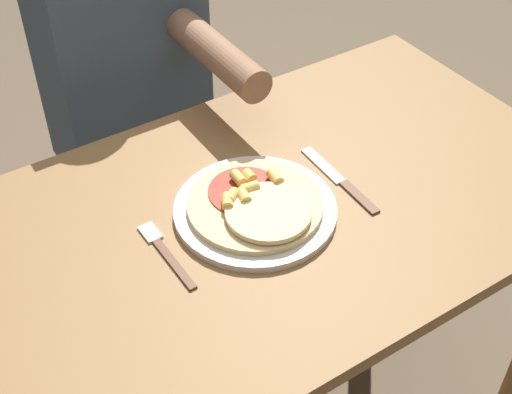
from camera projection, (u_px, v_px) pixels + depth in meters
The scene contains 6 objects.
dining_table at pixel (274, 251), 1.37m from camera, with size 1.19×0.70×0.74m.
plate at pixel (256, 211), 1.26m from camera, with size 0.29×0.29×0.01m.
pizza at pixel (257, 205), 1.25m from camera, with size 0.24×0.24×0.04m.
fork at pixel (164, 251), 1.20m from camera, with size 0.03×0.18×0.00m.
knife at pixel (340, 180), 1.33m from camera, with size 0.03×0.22×0.00m.
person_diner at pixel (128, 90), 1.68m from camera, with size 0.35×0.52×1.16m.
Camera 1 is at (-0.55, -0.78, 1.61)m, focal length 50.00 mm.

